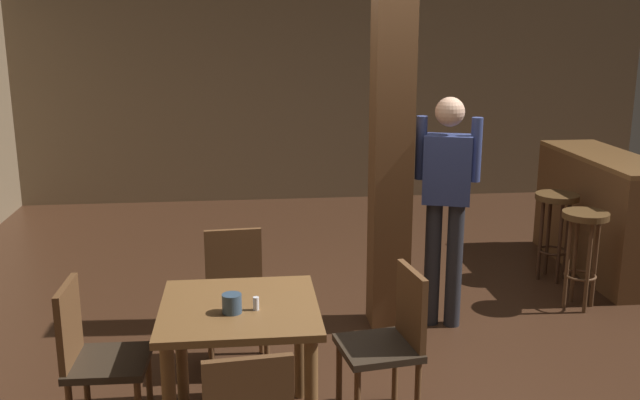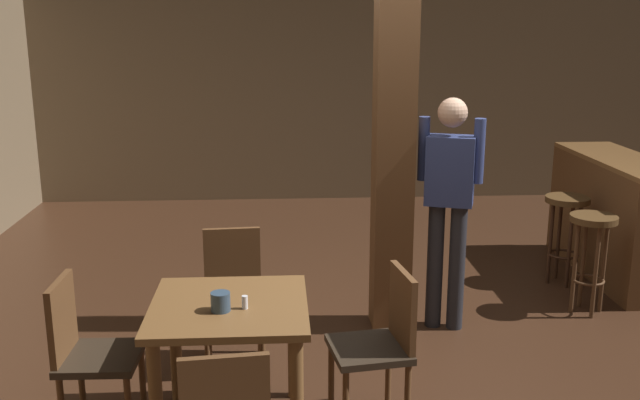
% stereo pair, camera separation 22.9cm
% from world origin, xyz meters
% --- Properties ---
extents(ground_plane, '(10.80, 10.80, 0.00)m').
position_xyz_m(ground_plane, '(0.00, 0.00, 0.00)').
color(ground_plane, '#382114').
extents(wall_back, '(8.00, 0.10, 2.80)m').
position_xyz_m(wall_back, '(0.00, 4.50, 1.40)').
color(wall_back, '#756047').
rests_on(wall_back, ground_plane).
extents(pillar, '(0.28, 0.28, 2.80)m').
position_xyz_m(pillar, '(-0.12, 0.46, 1.40)').
color(pillar, brown).
rests_on(pillar, ground_plane).
extents(dining_table, '(0.84, 0.84, 0.76)m').
position_xyz_m(dining_table, '(-1.22, -0.94, 0.61)').
color(dining_table, brown).
rests_on(dining_table, ground_plane).
extents(chair_east, '(0.48, 0.48, 0.89)m').
position_xyz_m(chair_east, '(-0.38, -0.89, 0.51)').
color(chair_east, '#2D2319').
rests_on(chair_east, ground_plane).
extents(chair_west, '(0.43, 0.43, 0.89)m').
position_xyz_m(chair_west, '(-2.00, -0.91, 0.51)').
color(chair_west, '#2D2319').
rests_on(chair_west, ground_plane).
extents(chair_north, '(0.45, 0.45, 0.89)m').
position_xyz_m(chair_north, '(-1.25, -0.09, 0.51)').
color(chair_north, '#2D2319').
rests_on(chair_north, ground_plane).
extents(napkin_cup, '(0.10, 0.10, 0.10)m').
position_xyz_m(napkin_cup, '(-1.26, -1.04, 0.81)').
color(napkin_cup, '#33475B').
rests_on(napkin_cup, dining_table).
extents(salt_shaker, '(0.03, 0.03, 0.07)m').
position_xyz_m(salt_shaker, '(-1.13, -1.01, 0.79)').
color(salt_shaker, silver).
rests_on(salt_shaker, dining_table).
extents(standing_person, '(0.47, 0.30, 1.72)m').
position_xyz_m(standing_person, '(0.28, 0.37, 1.00)').
color(standing_person, navy).
rests_on(standing_person, ground_plane).
extents(bar_counter, '(0.56, 1.72, 1.07)m').
position_xyz_m(bar_counter, '(1.99, 1.43, 0.55)').
color(bar_counter, brown).
rests_on(bar_counter, ground_plane).
extents(bar_stool_near, '(0.36, 0.36, 0.79)m').
position_xyz_m(bar_stool_near, '(1.47, 0.58, 0.59)').
color(bar_stool_near, '#4C3319').
rests_on(bar_stool_near, ground_plane).
extents(bar_stool_mid, '(0.37, 0.37, 0.78)m').
position_xyz_m(bar_stool_mid, '(1.53, 1.22, 0.59)').
color(bar_stool_mid, '#4C3319').
rests_on(bar_stool_mid, ground_plane).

